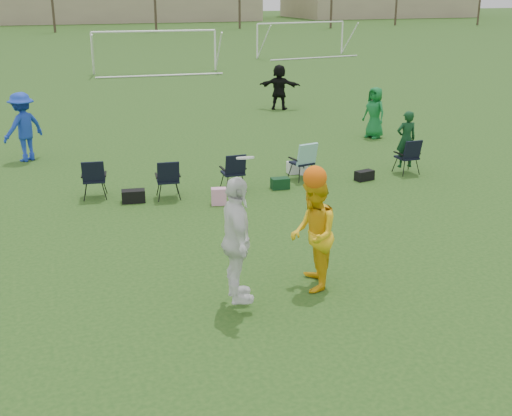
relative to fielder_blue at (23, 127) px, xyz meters
name	(u,v)px	position (x,y,z in m)	size (l,w,h in m)	color
ground	(309,359)	(3.57, -12.60, -1.01)	(260.00, 260.00, 0.00)	#204917
fielder_blue	(23,127)	(0.00, 0.00, 0.00)	(1.30, 0.75, 2.01)	#1839B8
fielder_green_far	(375,113)	(11.20, -0.65, -0.15)	(0.84, 0.55, 1.72)	#126A2E
fielder_black	(279,87)	(10.10, 5.42, -0.08)	(1.73, 0.55, 1.86)	black
center_contest	(280,236)	(3.85, -10.73, 0.08)	(2.26, 1.54, 2.54)	white
sideline_setup	(272,165)	(5.99, -4.69, -0.49)	(8.97, 2.22, 1.71)	#0F381A
goal_mid	(155,39)	(7.57, 19.40, 0.92)	(7.40, 0.63, 2.46)	white
goal_right	(301,29)	(19.57, 25.40, 0.92)	(7.35, 1.14, 2.46)	white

